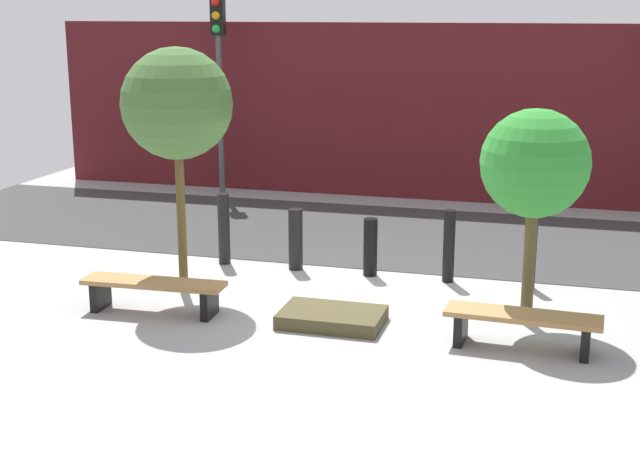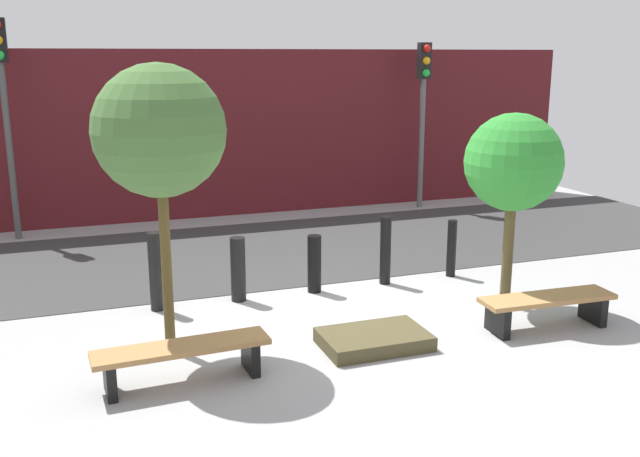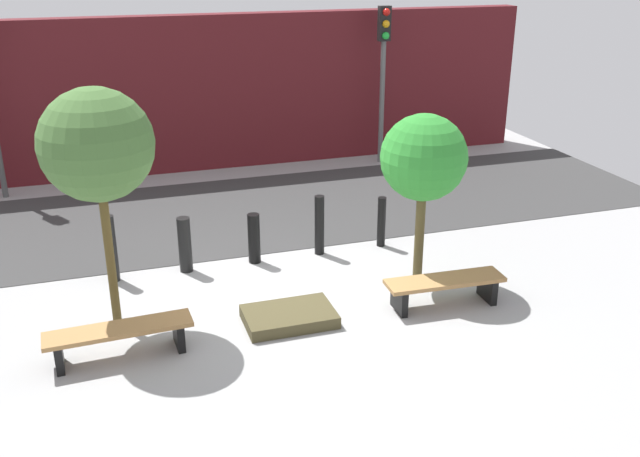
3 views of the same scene
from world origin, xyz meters
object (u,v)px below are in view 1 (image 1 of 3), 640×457
bench_right (523,323)px  bollard_left (296,239)px  planter_bed (332,317)px  bollard_far_right (531,257)px  tree_behind_left_bench (177,105)px  bollard_right (449,246)px  tree_behind_right_bench (535,165)px  bollard_far_left (224,229)px  traffic_light_west (219,60)px  bollard_center (370,247)px  bench_left (154,289)px

bench_right → bollard_left: 4.18m
planter_bed → bollard_far_right: size_ratio=1.40×
tree_behind_left_bench → bollard_right: tree_behind_left_bench is taller
tree_behind_right_bench → planter_bed: bearing=-162.9°
bollard_far_right → bench_right: bearing=-89.3°
tree_behind_left_bench → bollard_far_left: bearing=88.8°
tree_behind_left_bench → bollard_far_left: 2.49m
bollard_far_left → traffic_light_west: traffic_light_west is taller
tree_behind_right_bench → bollard_center: tree_behind_right_bench is taller
bench_right → bollard_right: (-1.17, 2.35, 0.21)m
tree_behind_right_bench → bollard_left: bearing=157.3°
planter_bed → bollard_right: 2.48m
tree_behind_left_bench → planter_bed: bearing=-17.1°
bollard_left → bollard_center: size_ratio=1.08×
bollard_right → tree_behind_right_bench: bearing=-50.9°
bench_left → bollard_far_right: bearing=24.5°
bench_right → bollard_right: size_ratio=1.70×
planter_bed → traffic_light_west: bearing=121.3°
bollard_center → bollard_right: bearing=0.0°
bollard_left → bollard_right: 2.28m
tree_behind_left_bench → bollard_left: tree_behind_left_bench is taller
bollard_center → traffic_light_west: (-4.26, 4.84, 2.35)m
bollard_left → traffic_light_west: size_ratio=0.23×
bollard_center → bollard_left: bearing=180.0°
planter_bed → traffic_light_west: 8.62m
bench_left → bollard_right: (3.45, 2.35, 0.21)m
bollard_center → bollard_far_right: (2.28, 0.00, 0.02)m
bollard_center → planter_bed: bearing=-90.0°
bollard_far_right → bollard_right: bearing=180.0°
bollard_left → bollard_far_right: size_ratio=1.02×
bollard_far_left → bollard_right: bollard_far_left is taller
planter_bed → bollard_far_left: size_ratio=1.16×
bench_right → tree_behind_right_bench: tree_behind_right_bench is taller
bollard_right → tree_behind_left_bench: bearing=-157.3°
planter_bed → bollard_far_right: (2.28, 2.15, 0.36)m
tree_behind_right_bench → tree_behind_left_bench: bearing=180.0°
bench_right → bollard_far_right: (-0.03, 2.35, 0.14)m
bench_right → bollard_far_right: 2.36m
tree_behind_left_bench → bollard_far_right: bearing=17.4°
bench_left → bollard_center: size_ratio=2.20×
bollard_far_right → tree_behind_right_bench: bearing=-88.8°
bollard_right → traffic_light_west: 7.59m
bollard_far_left → bench_left: bearing=-90.7°
tree_behind_left_bench → bollard_right: size_ratio=3.18×
planter_bed → bollard_right: (1.14, 2.15, 0.44)m
planter_bed → tree_behind_left_bench: (-2.31, 0.71, 2.49)m
bollard_center → bollard_right: size_ratio=0.81×
bollard_far_left → bollard_far_right: 4.56m
bollard_far_left → tree_behind_right_bench: bearing=-17.4°
bollard_far_right → tree_behind_left_bench: bearing=-162.6°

